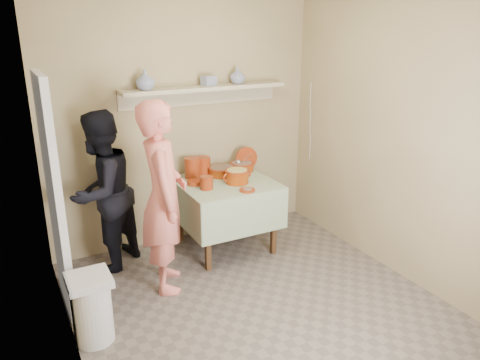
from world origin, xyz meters
TOP-DOWN VIEW (x-y plane):
  - ground at (0.00, 0.00)m, footprint 3.50×3.50m
  - tile_panel at (-1.46, 0.95)m, footprint 0.06×0.70m
  - plate_stack_a at (-0.01, 1.55)m, footprint 0.17×0.17m
  - plate_stack_b at (0.14, 1.60)m, footprint 0.17×0.17m
  - bowl_stack at (-0.02, 1.15)m, footprint 0.13×0.13m
  - empty_bowl at (-0.08, 1.33)m, footprint 0.15×0.15m
  - propped_lid at (0.66, 1.57)m, footprint 0.27×0.05m
  - vase_right at (0.59, 1.63)m, footprint 0.18×0.18m
  - vase_left at (-0.44, 1.61)m, footprint 0.26×0.26m
  - ceramic_box at (0.24, 1.63)m, footprint 0.17×0.14m
  - person_cook at (-0.57, 0.84)m, footprint 0.58×0.73m
  - person_helper at (-0.99, 1.45)m, footprint 0.98×0.96m
  - room_shell at (0.00, 0.00)m, footprint 3.04×3.54m
  - serving_table at (0.25, 1.28)m, footprint 0.97×0.97m
  - cazuela_meat_a at (0.31, 1.47)m, footprint 0.30×0.30m
  - cazuela_meat_b at (0.58, 1.52)m, footprint 0.28×0.28m
  - ladle at (0.54, 1.51)m, footprint 0.08×0.26m
  - cazuela_rice at (0.34, 1.18)m, footprint 0.33×0.25m
  - front_plate at (0.32, 0.91)m, footprint 0.16×0.16m
  - wall_shelf at (0.20, 1.65)m, footprint 1.80×0.25m
  - trash_bin at (-1.36, 0.32)m, footprint 0.32×0.32m
  - electrical_cord at (1.47, 1.48)m, footprint 0.01×0.05m

SIDE VIEW (x-z plane):
  - ground at x=0.00m, z-range 0.00..0.00m
  - trash_bin at x=-1.36m, z-range 0.00..0.56m
  - serving_table at x=0.25m, z-range 0.26..1.02m
  - front_plate at x=0.32m, z-range 0.76..0.78m
  - empty_bowl at x=-0.08m, z-range 0.76..0.81m
  - person_helper at x=-0.99m, z-range 0.00..1.59m
  - cazuela_meat_a at x=0.31m, z-range 0.77..0.87m
  - cazuela_meat_b at x=0.58m, z-range 0.77..0.87m
  - bowl_stack at x=-0.02m, z-range 0.76..0.89m
  - cazuela_rice at x=0.34m, z-range 0.77..0.92m
  - plate_stack_b at x=0.14m, z-range 0.76..0.96m
  - ladle at x=0.54m, z-range 0.78..0.97m
  - plate_stack_a at x=-0.01m, z-range 0.76..0.98m
  - person_cook at x=-0.57m, z-range 0.00..1.75m
  - propped_lid at x=0.66m, z-range 0.75..1.02m
  - tile_panel at x=-1.46m, z-range 0.00..2.00m
  - electrical_cord at x=1.47m, z-range 0.80..1.70m
  - room_shell at x=0.00m, z-range 0.30..2.92m
  - wall_shelf at x=0.20m, z-range 1.57..1.78m
  - ceramic_box at x=0.24m, z-range 1.72..1.82m
  - vase_right at x=0.59m, z-range 1.72..1.90m
  - vase_left at x=-0.44m, z-range 1.72..1.92m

